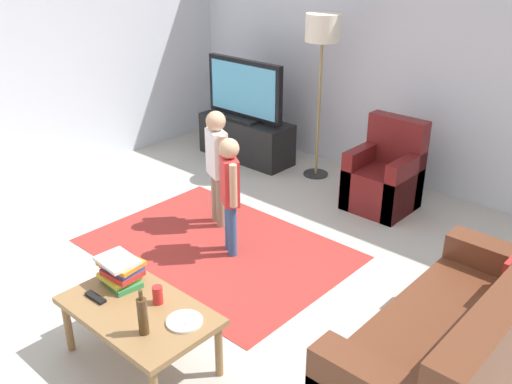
{
  "coord_description": "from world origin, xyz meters",
  "views": [
    {
      "loc": [
        2.74,
        -2.43,
        2.54
      ],
      "look_at": [
        0.0,
        0.6,
        0.65
      ],
      "focal_mm": 39.64,
      "sensor_mm": 36.0,
      "label": 1
    }
  ],
  "objects_px": {
    "soda_can": "(158,295)",
    "plate": "(184,321)",
    "coffee_table": "(139,315)",
    "child_center": "(230,186)",
    "tv": "(244,91)",
    "child_near_tv": "(217,158)",
    "couch": "(463,350)",
    "tv_stand": "(246,139)",
    "tv_remote": "(95,297)",
    "armchair": "(385,179)",
    "book_stack": "(121,270)",
    "floor_lamp": "(322,37)",
    "bottle": "(143,316)"
  },
  "relations": [
    {
      "from": "soda_can",
      "to": "plate",
      "type": "bearing_deg",
      "value": -4.23
    },
    {
      "from": "coffee_table",
      "to": "plate",
      "type": "height_order",
      "value": "plate"
    },
    {
      "from": "child_center",
      "to": "coffee_table",
      "type": "bearing_deg",
      "value": -68.33
    },
    {
      "from": "tv",
      "to": "child_near_tv",
      "type": "height_order",
      "value": "tv"
    },
    {
      "from": "coffee_table",
      "to": "soda_can",
      "type": "bearing_deg",
      "value": 67.38
    },
    {
      "from": "child_near_tv",
      "to": "tv",
      "type": "bearing_deg",
      "value": 124.71
    },
    {
      "from": "couch",
      "to": "coffee_table",
      "type": "xyz_separation_m",
      "value": [
        -1.61,
        -1.14,
        0.08
      ]
    },
    {
      "from": "tv",
      "to": "child_near_tv",
      "type": "bearing_deg",
      "value": -55.29
    },
    {
      "from": "tv_stand",
      "to": "coffee_table",
      "type": "height_order",
      "value": "tv_stand"
    },
    {
      "from": "tv",
      "to": "soda_can",
      "type": "bearing_deg",
      "value": -55.55
    },
    {
      "from": "tv_remote",
      "to": "armchair",
      "type": "bearing_deg",
      "value": 83.72
    },
    {
      "from": "coffee_table",
      "to": "book_stack",
      "type": "bearing_deg",
      "value": 161.68
    },
    {
      "from": "floor_lamp",
      "to": "soda_can",
      "type": "relative_size",
      "value": 14.83
    },
    {
      "from": "bottle",
      "to": "tv_remote",
      "type": "xyz_separation_m",
      "value": [
        -0.5,
        0.0,
        -0.11
      ]
    },
    {
      "from": "armchair",
      "to": "soda_can",
      "type": "bearing_deg",
      "value": -88.32
    },
    {
      "from": "couch",
      "to": "plate",
      "type": "distance_m",
      "value": 1.66
    },
    {
      "from": "couch",
      "to": "coffee_table",
      "type": "distance_m",
      "value": 1.97
    },
    {
      "from": "tv_remote",
      "to": "soda_can",
      "type": "distance_m",
      "value": 0.41
    },
    {
      "from": "coffee_table",
      "to": "plate",
      "type": "distance_m",
      "value": 0.34
    },
    {
      "from": "couch",
      "to": "tv",
      "type": "bearing_deg",
      "value": 151.69
    },
    {
      "from": "tv_stand",
      "to": "plate",
      "type": "relative_size",
      "value": 5.45
    },
    {
      "from": "coffee_table",
      "to": "child_center",
      "type": "bearing_deg",
      "value": 111.67
    },
    {
      "from": "couch",
      "to": "plate",
      "type": "height_order",
      "value": "couch"
    },
    {
      "from": "tv_stand",
      "to": "soda_can",
      "type": "height_order",
      "value": "soda_can"
    },
    {
      "from": "child_near_tv",
      "to": "book_stack",
      "type": "distance_m",
      "value": 1.72
    },
    {
      "from": "book_stack",
      "to": "armchair",
      "type": "bearing_deg",
      "value": 84.84
    },
    {
      "from": "bottle",
      "to": "armchair",
      "type": "bearing_deg",
      "value": 94.62
    },
    {
      "from": "tv_remote",
      "to": "bottle",
      "type": "bearing_deg",
      "value": -1.88
    },
    {
      "from": "child_center",
      "to": "bottle",
      "type": "relative_size",
      "value": 3.54
    },
    {
      "from": "bottle",
      "to": "tv_remote",
      "type": "bearing_deg",
      "value": 180.0
    },
    {
      "from": "tv_remote",
      "to": "soda_can",
      "type": "bearing_deg",
      "value": 34.15
    },
    {
      "from": "tv",
      "to": "couch",
      "type": "height_order",
      "value": "tv"
    },
    {
      "from": "book_stack",
      "to": "tv_remote",
      "type": "distance_m",
      "value": 0.24
    },
    {
      "from": "armchair",
      "to": "tv_remote",
      "type": "bearing_deg",
      "value": -94.4
    },
    {
      "from": "tv_stand",
      "to": "coffee_table",
      "type": "xyz_separation_m",
      "value": [
        1.97,
        -3.09,
        0.13
      ]
    },
    {
      "from": "soda_can",
      "to": "child_near_tv",
      "type": "bearing_deg",
      "value": 124.2
    },
    {
      "from": "coffee_table",
      "to": "soda_can",
      "type": "relative_size",
      "value": 8.33
    },
    {
      "from": "tv_stand",
      "to": "child_near_tv",
      "type": "relative_size",
      "value": 1.08
    },
    {
      "from": "armchair",
      "to": "soda_can",
      "type": "relative_size",
      "value": 7.5
    },
    {
      "from": "child_near_tv",
      "to": "soda_can",
      "type": "height_order",
      "value": "child_near_tv"
    },
    {
      "from": "couch",
      "to": "book_stack",
      "type": "bearing_deg",
      "value": -151.47
    },
    {
      "from": "tv",
      "to": "floor_lamp",
      "type": "relative_size",
      "value": 0.62
    },
    {
      "from": "bottle",
      "to": "child_center",
      "type": "bearing_deg",
      "value": 117.17
    },
    {
      "from": "tv_stand",
      "to": "child_near_tv",
      "type": "height_order",
      "value": "child_near_tv"
    },
    {
      "from": "tv_stand",
      "to": "tv",
      "type": "relative_size",
      "value": 1.09
    },
    {
      "from": "plate",
      "to": "tv_stand",
      "type": "bearing_deg",
      "value": 127.48
    },
    {
      "from": "child_near_tv",
      "to": "soda_can",
      "type": "xyz_separation_m",
      "value": [
        1.05,
        -1.55,
        -0.19
      ]
    },
    {
      "from": "tv",
      "to": "tv_remote",
      "type": "distance_m",
      "value": 3.63
    },
    {
      "from": "armchair",
      "to": "floor_lamp",
      "type": "distance_m",
      "value": 1.6
    },
    {
      "from": "coffee_table",
      "to": "book_stack",
      "type": "height_order",
      "value": "book_stack"
    }
  ]
}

